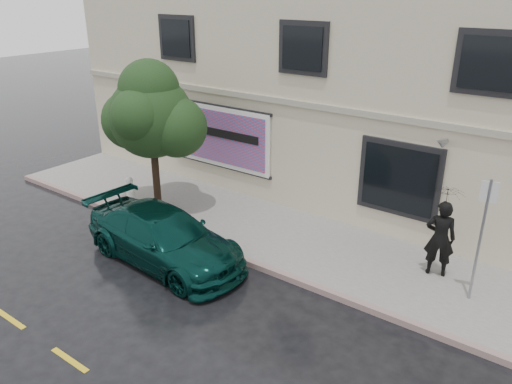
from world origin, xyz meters
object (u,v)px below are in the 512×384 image
Objects in this scene: car at (164,237)px; pedestrian at (440,238)px; street_tree at (151,117)px; fire_hydrant at (130,190)px.

pedestrian is at bearing -56.81° from car.
street_tree is (-2.45, 2.06, 2.46)m from car.
car is 4.00m from fire_hydrant.
car is 5.51× the size of fire_hydrant.
car is 4.03m from street_tree.
street_tree is at bearing -9.66° from pedestrian.
street_tree is 4.83× the size of fire_hydrant.
pedestrian is at bearing 12.28° from fire_hydrant.
car is at bearing 10.61° from pedestrian.
pedestrian is 8.88m from street_tree.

